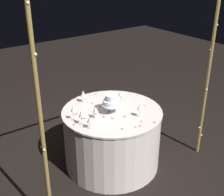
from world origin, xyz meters
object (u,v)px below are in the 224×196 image
wine_glass_3 (96,110)px  wine_glass_1 (73,110)px  wine_glass_4 (90,120)px  wine_glass_6 (140,108)px  wine_glass_2 (83,94)px  wine_glass_5 (121,94)px  main_table (112,138)px  decorative_arch (143,65)px  cake_knife (119,99)px  wine_glass_0 (81,114)px  tiered_cake (111,101)px

wine_glass_3 → wine_glass_1: bearing=-26.1°
wine_glass_4 → wine_glass_6: (-0.58, 0.11, 0.01)m
wine_glass_2 → wine_glass_5: (-0.37, 0.27, -0.00)m
wine_glass_4 → wine_glass_6: wine_glass_6 is taller
wine_glass_3 → wine_glass_5: size_ratio=0.99×
main_table → wine_glass_3: (0.25, 0.05, 0.47)m
wine_glass_6 → decorative_arch: bearing=48.9°
wine_glass_5 → wine_glass_2: bearing=-36.3°
main_table → wine_glass_1: 0.68m
wine_glass_3 → wine_glass_4: size_ratio=1.03×
main_table → wine_glass_6: 0.59m
main_table → wine_glass_2: wine_glass_2 is taller
wine_glass_1 → wine_glass_4: (-0.05, 0.25, -0.02)m
wine_glass_1 → cake_knife: bearing=-168.9°
main_table → wine_glass_0: (0.45, 0.08, 0.50)m
main_table → wine_glass_1: bearing=-7.3°
wine_glass_2 → wine_glass_4: bearing=64.5°
main_table → tiered_cake: tiered_cake is taller
tiered_cake → wine_glass_3: 0.22m
wine_glass_3 → wine_glass_6: size_ratio=0.94×
main_table → wine_glass_4: 0.66m
cake_knife → wine_glass_0: bearing=21.7°
wine_glass_4 → tiered_cake: bearing=-158.1°
wine_glass_3 → wine_glass_5: (-0.47, -0.15, 0.01)m
wine_glass_4 → main_table: bearing=-155.6°
wine_glass_0 → wine_glass_2: (-0.30, -0.45, -0.02)m
wine_glass_2 → wine_glass_4: (0.27, 0.57, -0.01)m
tiered_cake → cake_knife: bearing=-140.4°
wine_glass_4 → wine_glass_1: bearing=-79.4°
wine_glass_6 → wine_glass_2: bearing=-66.0°
decorative_arch → wine_glass_0: bearing=-41.8°
wine_glass_0 → wine_glass_4: 0.12m
main_table → wine_glass_5: size_ratio=7.77×
decorative_arch → wine_glass_1: bearing=-49.0°
main_table → wine_glass_1: wine_glass_1 is taller
decorative_arch → wine_glass_0: (0.45, -0.40, -0.55)m
main_table → decorative_arch: bearing=90.0°
wine_glass_3 → cake_knife: wine_glass_3 is taller
wine_glass_4 → wine_glass_6: 0.59m
main_table → cake_knife: (-0.25, -0.20, 0.37)m
tiered_cake → wine_glass_1: bearing=-12.4°
wine_glass_0 → wine_glass_2: size_ratio=1.14×
wine_glass_1 → wine_glass_2: 0.45m
tiered_cake → wine_glass_0: bearing=5.7°
wine_glass_1 → wine_glass_5: wine_glass_1 is taller
wine_glass_4 → wine_glass_3: bearing=-139.2°
decorative_arch → wine_glass_4: (0.42, -0.29, -0.58)m
decorative_arch → wine_glass_5: bearing=-110.2°
wine_glass_2 → wine_glass_4: 0.63m
decorative_arch → wine_glass_5: decorative_arch is taller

